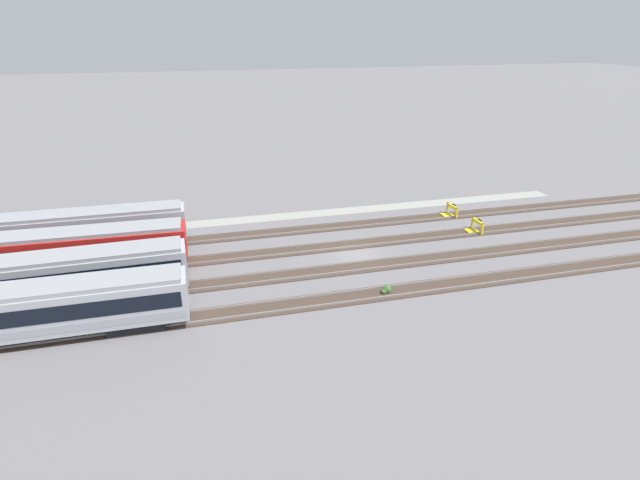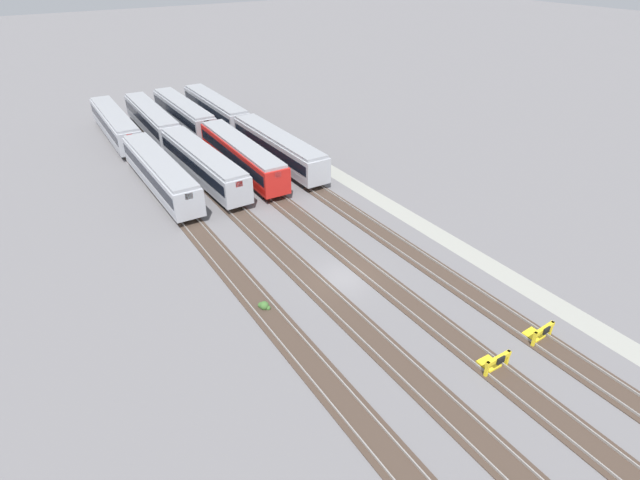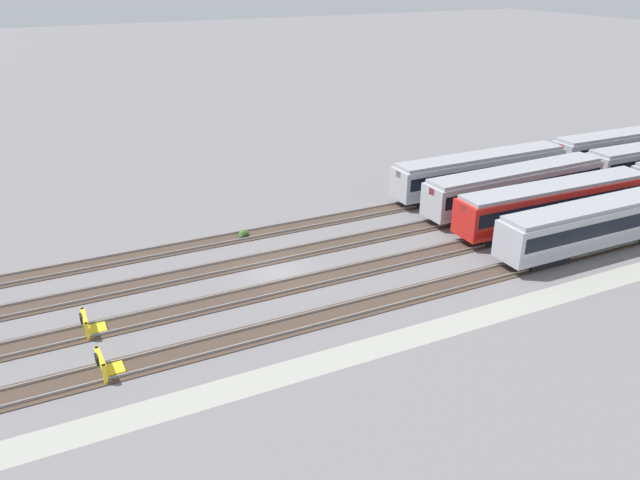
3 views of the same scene
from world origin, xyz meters
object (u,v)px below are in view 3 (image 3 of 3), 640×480
at_px(subway_car_front_row_rightmost, 515,187).
at_px(subway_car_back_row_rightmost, 601,223).
at_px(subway_car_back_row_leftmost, 625,147).
at_px(bumper_stop_nearest_track, 106,365).
at_px(weed_clump, 243,234).
at_px(bumper_stop_near_inner_track, 90,324).
at_px(subway_car_front_row_leftmost, 480,172).
at_px(subway_car_front_row_centre, 555,203).

bearing_deg(subway_car_front_row_rightmost, subway_car_back_row_rightmost, -90.00).
height_order(subway_car_back_row_leftmost, bumper_stop_nearest_track, subway_car_back_row_leftmost).
xyz_separation_m(subway_car_front_row_rightmost, bumper_stop_nearest_track, (-35.69, -9.11, -1.53)).
xyz_separation_m(subway_car_front_row_rightmost, weed_clump, (-23.24, 4.61, -1.80)).
distance_m(subway_car_back_row_rightmost, bumper_stop_near_inner_track, 36.24).
bearing_deg(subway_car_front_row_leftmost, subway_car_front_row_rightmost, -90.00).
height_order(subway_car_back_row_rightmost, bumper_stop_near_inner_track, subway_car_back_row_rightmost).
bearing_deg(subway_car_front_row_rightmost, bumper_stop_nearest_track, -165.68).
height_order(subway_car_front_row_rightmost, bumper_stop_near_inner_track, subway_car_front_row_rightmost).
bearing_deg(bumper_stop_near_inner_track, subway_car_front_row_centre, 0.02).
relative_size(subway_car_front_row_centre, subway_car_front_row_rightmost, 1.00).
xyz_separation_m(subway_car_front_row_leftmost, subway_car_back_row_rightmost, (0.00, -13.75, 0.00)).
bearing_deg(subway_car_front_row_rightmost, bumper_stop_near_inner_track, -172.80).
bearing_deg(bumper_stop_near_inner_track, bumper_stop_nearest_track, -87.19).
relative_size(subway_car_back_row_leftmost, bumper_stop_near_inner_track, 9.02).
xyz_separation_m(bumper_stop_near_inner_track, weed_clump, (12.68, 9.14, -0.27)).
relative_size(bumper_stop_nearest_track, weed_clump, 2.18).
height_order(subway_car_back_row_rightmost, weed_clump, subway_car_back_row_rightmost).
distance_m(subway_car_back_row_rightmost, weed_clump, 27.04).
distance_m(subway_car_front_row_leftmost, weed_clump, 23.31).
relative_size(subway_car_front_row_centre, weed_clump, 19.63).
distance_m(subway_car_front_row_leftmost, subway_car_back_row_rightmost, 13.75).
distance_m(subway_car_front_row_rightmost, bumper_stop_nearest_track, 36.87).
xyz_separation_m(subway_car_front_row_leftmost, subway_car_front_row_centre, (0.00, -9.17, 0.00)).
bearing_deg(subway_car_back_row_rightmost, bumper_stop_nearest_track, -179.99).
relative_size(subway_car_front_row_centre, subway_car_back_row_rightmost, 1.00).
xyz_separation_m(subway_car_front_row_centre, bumper_stop_nearest_track, (-35.69, -4.59, -1.53)).
xyz_separation_m(subway_car_front_row_leftmost, subway_car_back_row_leftmost, (19.14, 0.06, 0.00)).
height_order(subway_car_back_row_leftmost, subway_car_back_row_rightmost, same).
distance_m(subway_car_front_row_rightmost, weed_clump, 23.76).
bearing_deg(subway_car_front_row_leftmost, subway_car_back_row_rightmost, -90.00).
bearing_deg(subway_car_front_row_rightmost, subway_car_front_row_leftmost, 90.00).
height_order(subway_car_front_row_centre, subway_car_back_row_rightmost, same).
xyz_separation_m(subway_car_back_row_leftmost, bumper_stop_near_inner_track, (-55.06, -9.24, -1.53)).
bearing_deg(bumper_stop_nearest_track, subway_car_front_row_centre, 7.33).
relative_size(bumper_stop_near_inner_track, weed_clump, 2.18).
bearing_deg(subway_car_front_row_centre, subway_car_front_row_leftmost, 90.00).
distance_m(subway_car_front_row_centre, subway_car_front_row_rightmost, 4.52).
bearing_deg(subway_car_front_row_centre, bumper_stop_near_inner_track, -179.98).
bearing_deg(bumper_stop_nearest_track, weed_clump, 47.77).
relative_size(subway_car_front_row_leftmost, subway_car_front_row_centre, 1.00).
bearing_deg(subway_car_back_row_leftmost, subway_car_front_row_rightmost, -166.20).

